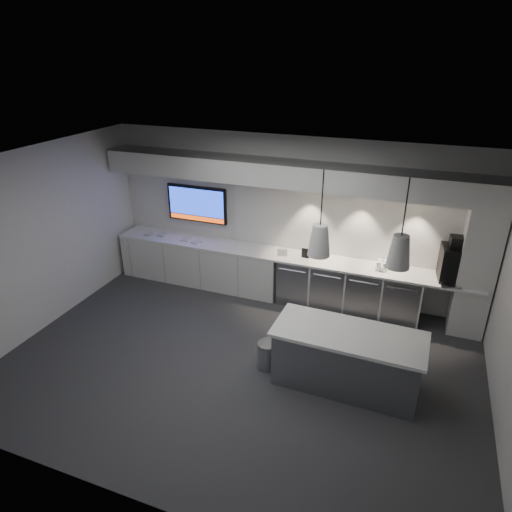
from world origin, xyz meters
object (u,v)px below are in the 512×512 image
at_px(bin, 268,355).
at_px(coffee_machine, 454,262).
at_px(wall_tv, 197,204).
at_px(island, 347,359).

bearing_deg(bin, coffee_machine, 41.10).
distance_m(wall_tv, coffee_machine, 4.77).
relative_size(wall_tv, island, 0.60).
relative_size(wall_tv, coffee_machine, 1.66).
distance_m(bin, coffee_machine, 3.37).
xyz_separation_m(island, bin, (-1.15, -0.03, -0.22)).
relative_size(island, coffee_machine, 2.75).
bearing_deg(island, coffee_machine, 60.08).
xyz_separation_m(wall_tv, coffee_machine, (4.75, -0.25, -0.35)).
xyz_separation_m(island, coffee_machine, (1.28, 2.09, 0.77)).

